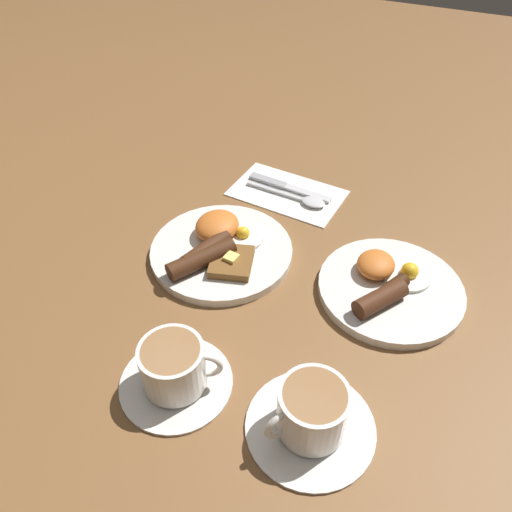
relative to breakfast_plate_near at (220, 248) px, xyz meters
name	(u,v)px	position (x,y,z in m)	size (l,w,h in m)	color
ground_plane	(222,255)	(0.00, 0.00, -0.02)	(3.00, 3.00, 0.00)	brown
breakfast_plate_near	(220,248)	(0.00, 0.00, 0.00)	(0.24, 0.24, 0.05)	silver
breakfast_plate_far	(389,286)	(-0.03, 0.28, 0.00)	(0.22, 0.22, 0.04)	silver
teacup_near	(175,370)	(0.25, 0.06, 0.02)	(0.15, 0.15, 0.07)	silver
teacup_far	(311,415)	(0.23, 0.24, 0.02)	(0.16, 0.16, 0.08)	silver
napkin	(287,193)	(-0.21, 0.04, -0.01)	(0.13, 0.21, 0.01)	white
knife	(285,186)	(-0.22, 0.03, -0.01)	(0.03, 0.17, 0.01)	silver
spoon	(305,199)	(-0.19, 0.08, -0.01)	(0.04, 0.16, 0.01)	silver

